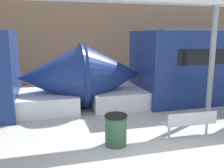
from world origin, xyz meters
TOP-DOWN VIEW (x-y plane):
  - ground_plane at (0.00, 0.00)m, footprint 60.00×60.00m
  - station_wall at (0.00, 10.60)m, footprint 56.00×0.20m
  - bench_near at (1.55, 1.38)m, footprint 1.55×0.48m
  - trash_bin at (-0.68, 1.44)m, footprint 0.61×0.61m
  - support_column_near at (3.24, 2.86)m, footprint 0.19×0.19m
  - canopy_beam at (3.24, 2.86)m, footprint 28.00×0.60m

SIDE VIEW (x-z plane):
  - ground_plane at x=0.00m, z-range 0.00..0.00m
  - trash_bin at x=-0.68m, z-range 0.00..0.86m
  - bench_near at x=1.55m, z-range 0.09..0.87m
  - support_column_near at x=3.24m, z-range 0.00..3.92m
  - station_wall at x=0.00m, z-range 0.00..5.00m
  - canopy_beam at x=3.24m, z-range 3.92..4.20m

